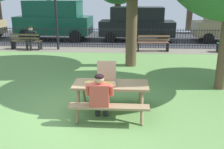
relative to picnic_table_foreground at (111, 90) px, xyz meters
name	(u,v)px	position (x,y,z in m)	size (l,w,h in m)	color
ground	(93,84)	(-0.74, 2.08, -0.61)	(28.00, 12.21, 0.02)	#68974F
cobblestone_walkway	(107,50)	(-0.74, 7.49, -0.60)	(28.00, 1.40, 0.01)	gray
street_asphalt	(113,38)	(-0.74, 11.41, -0.60)	(28.00, 6.44, 0.01)	#38383D
picnic_table_foreground	(111,90)	(0.00, 0.00, 0.00)	(1.81, 1.49, 0.79)	#967C58
pizza_box_open	(106,80)	(-0.11, 0.00, 0.27)	(0.48, 0.51, 0.51)	tan
pizza_slice_on_table	(91,81)	(-0.50, 0.11, 0.18)	(0.27, 0.24, 0.02)	#F9CF67
adult_at_table	(100,96)	(-0.20, -0.50, 0.06)	(0.61, 0.59, 1.19)	#2A2A2A
iron_fence_streetside	(109,38)	(-0.74, 8.19, -0.05)	(21.96, 0.03, 1.07)	black
park_bench_left	(26,42)	(-5.08, 7.35, -0.18)	(1.63, 0.58, 0.85)	brown
park_bench_center	(153,43)	(1.63, 7.35, -0.18)	(1.63, 0.59, 0.85)	brown
person_on_park_bench	(31,37)	(-4.82, 7.37, 0.06)	(0.62, 0.60, 1.19)	black
parked_car_center	(54,19)	(-4.42, 10.48, 0.71)	(4.78, 2.25, 2.46)	#104634
parked_car_right	(137,23)	(0.85, 10.48, 0.50)	(4.64, 2.04, 2.08)	black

